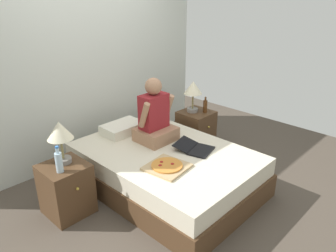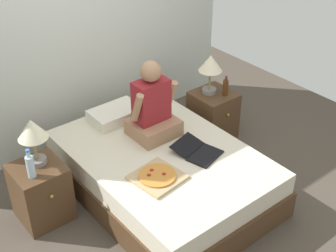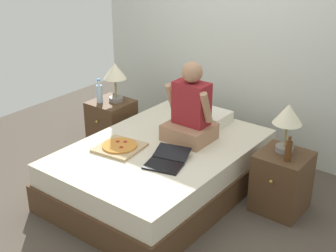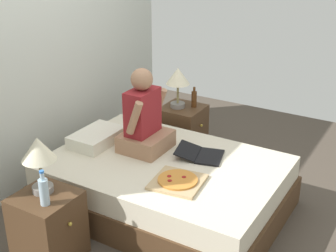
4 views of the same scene
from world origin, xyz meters
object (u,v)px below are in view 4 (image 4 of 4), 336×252
object	(u,v)px
lamp_on_left_nightstand	(39,153)
lamp_on_right_nightstand	(178,79)
beer_bottle	(194,99)
pizza_box	(178,181)
bed	(166,185)
person_seated	(144,120)
nightstand_right	(183,130)
water_bottle	(44,191)
laptop	(202,155)
nightstand_left	(48,227)

from	to	relation	value
lamp_on_left_nightstand	lamp_on_right_nightstand	distance (m)	2.06
beer_bottle	pizza_box	xyz separation A→B (m)	(-1.41, -0.60, -0.16)
bed	lamp_on_left_nightstand	distance (m)	1.30
person_seated	nightstand_right	bearing A→B (deg)	6.90
water_bottle	nightstand_right	size ratio (longest dim) A/B	0.49
lamp_on_right_nightstand	laptop	xyz separation A→B (m)	(-0.79, -0.71, -0.39)
bed	water_bottle	world-z (taller)	water_bottle
nightstand_left	beer_bottle	distance (m)	2.23
pizza_box	nightstand_left	bearing A→B (deg)	138.43
lamp_on_left_nightstand	pizza_box	size ratio (longest dim) A/B	1.01
beer_bottle	lamp_on_left_nightstand	bearing A→B (deg)	176.03
lamp_on_left_nightstand	pizza_box	bearing A→B (deg)	-45.03
laptop	pizza_box	size ratio (longest dim) A/B	1.08
water_bottle	laptop	xyz separation A→B (m)	(1.39, -0.57, -0.17)
nightstand_right	pizza_box	size ratio (longest dim) A/B	1.26
water_bottle	pizza_box	bearing A→B (deg)	-35.05
beer_bottle	pizza_box	distance (m)	1.54
lamp_on_left_nightstand	water_bottle	size ratio (longest dim) A/B	1.63
nightstand_left	laptop	bearing A→B (deg)	-26.62
nightstand_right	laptop	world-z (taller)	nightstand_right
water_bottle	lamp_on_left_nightstand	bearing A→B (deg)	49.40
bed	person_seated	size ratio (longest dim) A/B	2.67
laptop	pizza_box	distance (m)	0.53
lamp_on_right_nightstand	person_seated	size ratio (longest dim) A/B	0.58
bed	beer_bottle	size ratio (longest dim) A/B	9.05
nightstand_left	nightstand_right	size ratio (longest dim) A/B	1.00
nightstand_right	beer_bottle	bearing A→B (deg)	-54.99
nightstand_right	person_seated	world-z (taller)	person_seated
nightstand_left	laptop	xyz separation A→B (m)	(1.31, -0.66, 0.22)
pizza_box	laptop	bearing A→B (deg)	4.44
nightstand_left	water_bottle	bearing A→B (deg)	-131.65
lamp_on_right_nightstand	nightstand_right	bearing A→B (deg)	-59.07
nightstand_right	lamp_on_right_nightstand	world-z (taller)	lamp_on_right_nightstand
nightstand_right	person_seated	size ratio (longest dim) A/B	0.72
bed	nightstand_left	world-z (taller)	nightstand_left
nightstand_left	laptop	size ratio (longest dim) A/B	1.17
lamp_on_left_nightstand	nightstand_right	size ratio (longest dim) A/B	0.80
water_bottle	bed	bearing A→B (deg)	-15.88
beer_bottle	person_seated	world-z (taller)	person_seated
lamp_on_right_nightstand	laptop	size ratio (longest dim) A/B	0.93
nightstand_left	water_bottle	size ratio (longest dim) A/B	2.05
pizza_box	lamp_on_right_nightstand	bearing A→B (deg)	29.73
bed	nightstand_left	distance (m)	1.14
nightstand_left	pizza_box	world-z (taller)	nightstand_left
bed	person_seated	world-z (taller)	person_seated
bed	pizza_box	size ratio (longest dim) A/B	4.66
pizza_box	bed	bearing A→B (deg)	45.65
nightstand_right	beer_bottle	distance (m)	0.40
water_bottle	person_seated	distance (m)	1.27
nightstand_left	person_seated	bearing A→B (deg)	-5.50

